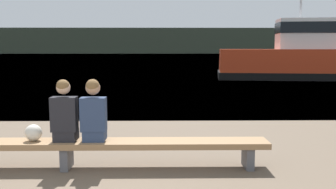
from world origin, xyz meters
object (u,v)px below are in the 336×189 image
Objects in this scene: person_left at (64,113)px; shopping_bag at (33,133)px; tugboat_red at (298,60)px; person_right at (94,112)px; bench_main at (66,146)px.

shopping_bag is at bearing 178.15° from person_left.
person_left is 0.58m from shopping_bag.
tugboat_red is at bearing 58.99° from shopping_bag.
person_right is (0.45, -0.00, 0.01)m from person_left.
person_right is 3.69× the size of shopping_bag.
person_right is 0.99m from shopping_bag.
person_right is 19.45m from tugboat_red.
bench_main is 24.00× the size of shopping_bag.
person_left is at bearing 157.64° from tugboat_red.
person_left is at bearing -156.35° from bench_main.
tugboat_red is at bearing 61.39° from person_right.
shopping_bag is at bearing 156.39° from tugboat_red.
person_left is 0.10× the size of tugboat_red.
tugboat_red is at bearing 60.27° from bench_main.
person_right reaches higher than bench_main.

